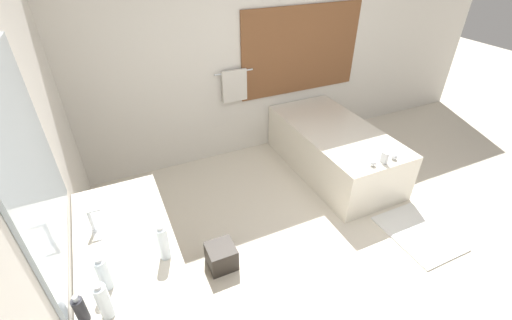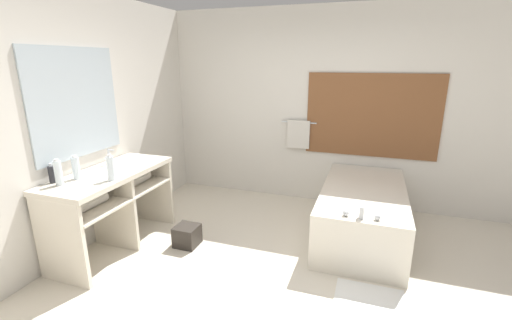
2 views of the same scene
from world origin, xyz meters
name	(u,v)px [view 1 (image 1 of 2)]	position (x,y,z in m)	size (l,w,h in m)	color
ground_plane	(351,255)	(0.00, 0.00, 0.00)	(16.00, 16.00, 0.00)	beige
wall_back_with_blinds	(256,51)	(0.02, 2.23, 1.35)	(7.40, 0.13, 2.70)	silver
wall_left_with_mirror	(36,220)	(-2.23, 0.00, 1.35)	(0.08, 7.40, 2.70)	silver
vanity_counter	(133,266)	(-1.87, 0.17, 0.63)	(0.62, 1.42, 0.87)	beige
sink_faucet	(92,222)	(-2.05, 0.36, 0.96)	(0.09, 0.04, 0.18)	silver
bathtub	(334,147)	(0.66, 1.28, 0.32)	(0.91, 1.82, 0.71)	silver
water_bottle_1	(104,301)	(-2.02, -0.33, 0.99)	(0.07, 0.07, 0.25)	white
water_bottle_2	(104,274)	(-2.01, -0.14, 0.99)	(0.07, 0.07, 0.24)	white
water_bottle_3	(163,243)	(-1.66, -0.06, 1.00)	(0.07, 0.07, 0.26)	white
soap_dispenser	(81,310)	(-2.14, -0.30, 0.96)	(0.06, 0.06, 0.19)	#28282D
waste_bin	(221,256)	(-1.16, 0.42, 0.12)	(0.25, 0.25, 0.23)	#2D2823
bath_mat	(418,233)	(0.79, -0.06, 0.01)	(0.58, 0.76, 0.02)	white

